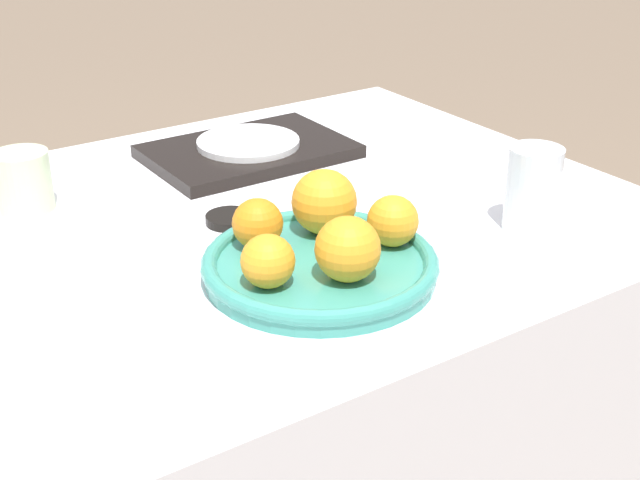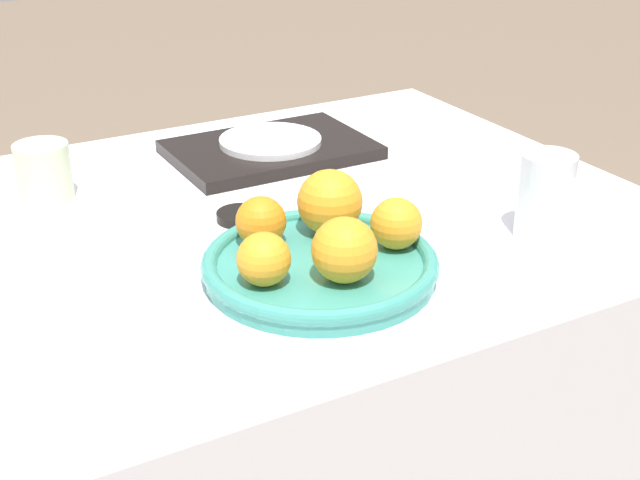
# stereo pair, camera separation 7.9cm
# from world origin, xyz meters

# --- Properties ---
(table) EXTENTS (1.39, 0.83, 0.76)m
(table) POSITION_xyz_m (0.00, 0.00, 0.38)
(table) COLOR white
(table) RESTS_ON ground_plane
(fruit_platter) EXTENTS (0.28, 0.28, 0.03)m
(fruit_platter) POSITION_xyz_m (0.14, -0.20, 0.78)
(fruit_platter) COLOR teal
(fruit_platter) RESTS_ON table
(orange_0) EXTENTS (0.06, 0.06, 0.06)m
(orange_0) POSITION_xyz_m (0.24, -0.21, 0.82)
(orange_0) COLOR orange
(orange_0) RESTS_ON fruit_platter
(orange_1) EXTENTS (0.08, 0.08, 0.08)m
(orange_1) POSITION_xyz_m (0.14, -0.25, 0.82)
(orange_1) COLOR orange
(orange_1) RESTS_ON fruit_platter
(orange_2) EXTENTS (0.08, 0.08, 0.08)m
(orange_2) POSITION_xyz_m (0.19, -0.13, 0.83)
(orange_2) COLOR orange
(orange_2) RESTS_ON fruit_platter
(orange_3) EXTENTS (0.06, 0.06, 0.06)m
(orange_3) POSITION_xyz_m (0.06, -0.22, 0.81)
(orange_3) COLOR orange
(orange_3) RESTS_ON fruit_platter
(orange_4) EXTENTS (0.06, 0.06, 0.06)m
(orange_4) POSITION_xyz_m (0.10, -0.12, 0.82)
(orange_4) COLOR orange
(orange_4) RESTS_ON fruit_platter
(water_glass) EXTENTS (0.07, 0.07, 0.11)m
(water_glass) POSITION_xyz_m (0.45, -0.24, 0.82)
(water_glass) COLOR silver
(water_glass) RESTS_ON table
(serving_tray) EXTENTS (0.31, 0.21, 0.02)m
(serving_tray) POSITION_xyz_m (0.28, 0.21, 0.77)
(serving_tray) COLOR black
(serving_tray) RESTS_ON table
(side_plate) EXTENTS (0.16, 0.16, 0.01)m
(side_plate) POSITION_xyz_m (0.28, 0.21, 0.79)
(side_plate) COLOR white
(side_plate) RESTS_ON serving_tray
(cup_0) EXTENTS (0.08, 0.08, 0.08)m
(cup_0) POSITION_xyz_m (-0.08, 0.20, 0.80)
(cup_0) COLOR beige
(cup_0) RESTS_ON table
(soy_dish) EXTENTS (0.06, 0.06, 0.01)m
(soy_dish) POSITION_xyz_m (0.13, 0.00, 0.77)
(soy_dish) COLOR black
(soy_dish) RESTS_ON table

